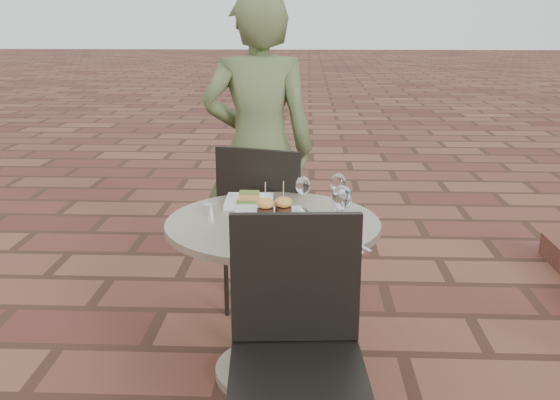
{
  "coord_description": "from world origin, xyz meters",
  "views": [
    {
      "loc": [
        -0.05,
        -2.26,
        1.55
      ],
      "look_at": [
        -0.16,
        0.22,
        0.82
      ],
      "focal_mm": 40.0,
      "sensor_mm": 36.0,
      "label": 1
    }
  ],
  "objects_px": {
    "plate_tuna": "(283,238)",
    "chair_near": "(297,333)",
    "plate_sliders": "(275,217)",
    "chair_far": "(266,217)",
    "diner": "(259,150)",
    "plate_salmon": "(249,201)",
    "cafe_table": "(273,275)"
  },
  "relations": [
    {
      "from": "cafe_table",
      "to": "diner",
      "type": "xyz_separation_m",
      "value": [
        -0.12,
        0.87,
        0.36
      ]
    },
    {
      "from": "chair_far",
      "to": "diner",
      "type": "bearing_deg",
      "value": -61.39
    },
    {
      "from": "chair_far",
      "to": "plate_tuna",
      "type": "xyz_separation_m",
      "value": [
        0.12,
        -0.87,
        0.2
      ]
    },
    {
      "from": "chair_near",
      "to": "diner",
      "type": "relative_size",
      "value": 0.55
    },
    {
      "from": "chair_near",
      "to": "plate_salmon",
      "type": "bearing_deg",
      "value": 101.3
    },
    {
      "from": "chair_far",
      "to": "plate_sliders",
      "type": "relative_size",
      "value": 2.65
    },
    {
      "from": "chair_near",
      "to": "plate_salmon",
      "type": "xyz_separation_m",
      "value": [
        -0.23,
        0.87,
        0.2
      ]
    },
    {
      "from": "diner",
      "to": "chair_near",
      "type": "bearing_deg",
      "value": 95.69
    },
    {
      "from": "diner",
      "to": "plate_tuna",
      "type": "distance_m",
      "value": 1.15
    },
    {
      "from": "cafe_table",
      "to": "plate_sliders",
      "type": "distance_m",
      "value": 0.29
    },
    {
      "from": "cafe_table",
      "to": "plate_tuna",
      "type": "relative_size",
      "value": 2.47
    },
    {
      "from": "plate_salmon",
      "to": "plate_tuna",
      "type": "distance_m",
      "value": 0.52
    },
    {
      "from": "chair_far",
      "to": "diner",
      "type": "relative_size",
      "value": 0.55
    },
    {
      "from": "plate_sliders",
      "to": "diner",
      "type": "bearing_deg",
      "value": 98.21
    },
    {
      "from": "cafe_table",
      "to": "chair_near",
      "type": "height_order",
      "value": "chair_near"
    },
    {
      "from": "diner",
      "to": "plate_salmon",
      "type": "distance_m",
      "value": 0.64
    },
    {
      "from": "chair_near",
      "to": "plate_tuna",
      "type": "relative_size",
      "value": 2.56
    },
    {
      "from": "plate_tuna",
      "to": "chair_near",
      "type": "bearing_deg",
      "value": -80.78
    },
    {
      "from": "chair_far",
      "to": "chair_near",
      "type": "relative_size",
      "value": 1.0
    },
    {
      "from": "plate_salmon",
      "to": "diner",
      "type": "bearing_deg",
      "value": 90.38
    },
    {
      "from": "cafe_table",
      "to": "plate_tuna",
      "type": "height_order",
      "value": "plate_tuna"
    },
    {
      "from": "chair_far",
      "to": "plate_tuna",
      "type": "relative_size",
      "value": 2.56
    },
    {
      "from": "plate_tuna",
      "to": "cafe_table",
      "type": "bearing_deg",
      "value": 101.26
    },
    {
      "from": "diner",
      "to": "plate_tuna",
      "type": "xyz_separation_m",
      "value": [
        0.18,
        -1.13,
        -0.1
      ]
    },
    {
      "from": "chair_far",
      "to": "plate_tuna",
      "type": "bearing_deg",
      "value": 115.58
    },
    {
      "from": "chair_near",
      "to": "plate_sliders",
      "type": "relative_size",
      "value": 2.65
    },
    {
      "from": "cafe_table",
      "to": "diner",
      "type": "bearing_deg",
      "value": 98.14
    },
    {
      "from": "chair_far",
      "to": "chair_near",
      "type": "height_order",
      "value": "same"
    },
    {
      "from": "cafe_table",
      "to": "chair_far",
      "type": "height_order",
      "value": "chair_far"
    },
    {
      "from": "plate_sliders",
      "to": "plate_tuna",
      "type": "distance_m",
      "value": 0.2
    },
    {
      "from": "chair_near",
      "to": "plate_tuna",
      "type": "distance_m",
      "value": 0.43
    },
    {
      "from": "chair_near",
      "to": "plate_tuna",
      "type": "xyz_separation_m",
      "value": [
        -0.06,
        0.37,
        0.2
      ]
    }
  ]
}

